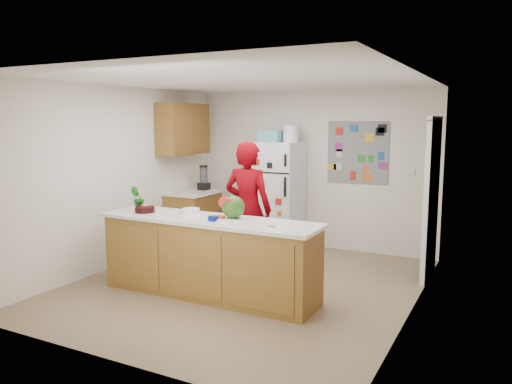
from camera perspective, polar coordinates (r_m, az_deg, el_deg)
The scene contains 26 objects.
floor at distance 6.32m, azimuth -1.29°, elevation -10.68°, with size 4.00×4.50×0.02m, color brown.
wall_back at distance 8.08m, azimuth 6.40°, elevation 2.55°, with size 4.00×0.02×2.50m, color beige.
wall_left at distance 7.21m, azimuth -15.48°, elevation 1.64°, with size 0.02×4.50×2.50m, color beige.
wall_right at distance 5.38m, azimuth 17.81°, elevation -0.59°, with size 0.02×4.50×2.50m, color beige.
ceiling at distance 6.00m, azimuth -1.37°, elevation 12.73°, with size 4.00×4.50×0.02m, color white.
doorway at distance 6.83m, azimuth 19.58°, elevation -0.83°, with size 0.03×0.85×2.04m, color black.
peninsula_base at distance 5.88m, azimuth -5.40°, elevation -7.59°, with size 2.60×0.62×0.88m, color brown.
peninsula_top at distance 5.77m, azimuth -5.46°, elevation -3.19°, with size 2.68×0.70×0.04m, color silver.
side_counter_base at distance 8.18m, azimuth -7.17°, elevation -3.20°, with size 0.60×0.80×0.86m, color brown.
side_counter_top at distance 8.11m, azimuth -7.23°, elevation -0.08°, with size 0.64×0.84×0.04m, color silver.
upper_cabinets at distance 8.06m, azimuth -8.33°, elevation 7.13°, with size 0.35×1.00×0.80m, color brown.
refrigerator at distance 7.95m, azimuth 2.34°, elevation -0.39°, with size 0.75×0.70×1.70m, color silver.
fridge_top_bin at distance 7.91m, azimuth 1.72°, elevation 6.40°, with size 0.35×0.28×0.18m, color #5999B2.
photo_collage at distance 7.80m, azimuth 11.54°, elevation 4.45°, with size 0.95×0.01×0.95m, color slate.
person at distance 6.49m, azimuth -0.92°, elevation -1.99°, with size 0.65×0.43×1.78m, color #630007.
blender_appliance at distance 8.26m, azimuth -5.99°, elevation 1.56°, with size 0.13×0.13×0.38m, color black.
cutting_board at distance 5.69m, azimuth -3.24°, elevation -3.06°, with size 0.40×0.30×0.01m, color white.
watermelon at distance 5.65m, azimuth -2.62°, elevation -1.73°, with size 0.26×0.26×0.26m, color #1C5D14.
watermelon_slice at distance 5.69m, azimuth -4.37°, elevation -2.89°, with size 0.17×0.17×0.02m, color #DD2940.
cherry_bowl at distance 6.25m, azimuth -12.58°, elevation -1.96°, with size 0.24×0.24×0.07m, color black.
white_bowl at distance 6.08m, azimuth -7.45°, elevation -2.15°, with size 0.21×0.21×0.06m, color silver.
cobalt_bowl at distance 5.61m, azimuth -4.95°, elevation -3.04°, with size 0.12×0.12×0.05m, color #000F69.
plate at distance 6.33m, azimuth -12.60°, elevation -2.08°, with size 0.22×0.22×0.02m, color beige.
paper_towel at distance 5.56m, azimuth -3.30°, elevation -3.27°, with size 0.18×0.16×0.02m, color silver.
keys at distance 5.27m, azimuth 1.79°, elevation -3.96°, with size 0.10×0.04×0.01m, color gray.
potted_plant at distance 6.42m, azimuth -13.39°, elevation -0.69°, with size 0.16×0.13×0.30m, color #113F0E.
Camera 1 is at (2.88, -5.25, 2.03)m, focal length 35.00 mm.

